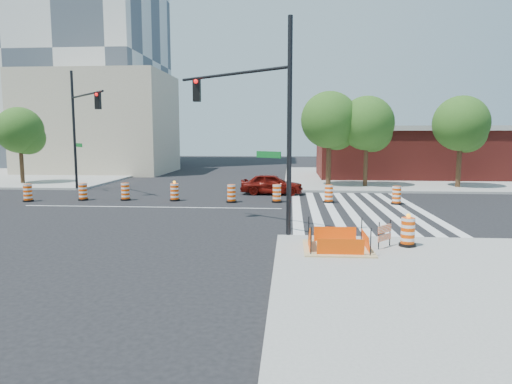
# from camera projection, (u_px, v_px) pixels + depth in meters

# --- Properties ---
(ground) EXTENTS (120.00, 120.00, 0.00)m
(ground) POSITION_uv_depth(u_px,v_px,m) (151.00, 207.00, 24.44)
(ground) COLOR black
(ground) RESTS_ON ground
(sidewalk_ne) EXTENTS (22.00, 22.00, 0.15)m
(sidewalk_ne) POSITION_uv_depth(u_px,v_px,m) (408.00, 177.00, 40.88)
(sidewalk_ne) COLOR gray
(sidewalk_ne) RESTS_ON ground
(sidewalk_nw) EXTENTS (22.00, 22.00, 0.15)m
(sidewalk_nw) POSITION_uv_depth(u_px,v_px,m) (24.00, 175.00, 43.60)
(sidewalk_nw) COLOR gray
(sidewalk_nw) RESTS_ON ground
(crosswalk_east) EXTENTS (6.75, 13.50, 0.01)m
(crosswalk_east) POSITION_uv_depth(u_px,v_px,m) (358.00, 209.00, 23.61)
(crosswalk_east) COLOR silver
(crosswalk_east) RESTS_ON ground
(lane_centerline) EXTENTS (14.00, 0.12, 0.01)m
(lane_centerline) POSITION_uv_depth(u_px,v_px,m) (151.00, 207.00, 24.44)
(lane_centerline) COLOR silver
(lane_centerline) RESTS_ON ground
(excavation_pit) EXTENTS (2.20, 2.20, 0.90)m
(excavation_pit) POSITION_uv_depth(u_px,v_px,m) (337.00, 247.00, 14.83)
(excavation_pit) COLOR tan
(excavation_pit) RESTS_ON ground
(brick_storefront) EXTENTS (16.50, 8.50, 4.60)m
(brick_storefront) POSITION_uv_depth(u_px,v_px,m) (409.00, 152.00, 40.60)
(brick_storefront) COLOR maroon
(brick_storefront) RESTS_ON ground
(beige_midrise) EXTENTS (14.00, 10.00, 10.00)m
(beige_midrise) POSITION_uv_depth(u_px,v_px,m) (100.00, 124.00, 46.49)
(beige_midrise) COLOR tan
(beige_midrise) RESTS_ON ground
(red_coupe) EXTENTS (4.11, 1.86, 1.37)m
(red_coupe) POSITION_uv_depth(u_px,v_px,m) (272.00, 184.00, 29.61)
(red_coupe) COLOR #580C07
(red_coupe) RESTS_ON ground
(signal_pole_se) EXTENTS (4.83, 3.70, 7.87)m
(signal_pole_se) POSITION_uv_depth(u_px,v_px,m) (255.00, 109.00, 17.48)
(signal_pole_se) COLOR black
(signal_pole_se) RESTS_ON ground
(signal_pole_nw) EXTENTS (4.16, 4.62, 8.04)m
(signal_pole_nw) POSITION_uv_depth(u_px,v_px,m) (81.00, 118.00, 30.03)
(signal_pole_nw) COLOR black
(signal_pole_nw) RESTS_ON ground
(pit_drum) EXTENTS (0.56, 0.56, 1.11)m
(pit_drum) POSITION_uv_depth(u_px,v_px,m) (408.00, 233.00, 15.17)
(pit_drum) COLOR black
(pit_drum) RESTS_ON ground
(barricade) EXTENTS (0.54, 0.59, 0.90)m
(barricade) POSITION_uv_depth(u_px,v_px,m) (385.00, 233.00, 14.97)
(barricade) COLOR #F34805
(barricade) RESTS_ON ground
(tree_north_b) EXTENTS (3.52, 3.51, 5.97)m
(tree_north_b) POSITION_uv_depth(u_px,v_px,m) (21.00, 133.00, 34.88)
(tree_north_b) COLOR #382314
(tree_north_b) RESTS_ON ground
(tree_north_c) EXTENTS (4.12, 4.12, 7.00)m
(tree_north_c) POSITION_uv_depth(u_px,v_px,m) (330.00, 123.00, 33.05)
(tree_north_c) COLOR #382314
(tree_north_c) RESTS_ON ground
(tree_north_d) EXTENTS (3.91, 3.91, 6.64)m
(tree_north_d) POSITION_uv_depth(u_px,v_px,m) (367.00, 126.00, 32.82)
(tree_north_d) COLOR #382314
(tree_north_d) RESTS_ON ground
(tree_north_e) EXTENTS (3.89, 3.88, 6.60)m
(tree_north_e) POSITION_uv_depth(u_px,v_px,m) (461.00, 127.00, 32.16)
(tree_north_e) COLOR #382314
(tree_north_e) RESTS_ON ground
(median_drum_1) EXTENTS (0.60, 0.60, 1.02)m
(median_drum_1) POSITION_uv_depth(u_px,v_px,m) (28.00, 193.00, 26.42)
(median_drum_1) COLOR black
(median_drum_1) RESTS_ON ground
(median_drum_2) EXTENTS (0.60, 0.60, 1.02)m
(median_drum_2) POSITION_uv_depth(u_px,v_px,m) (83.00, 192.00, 26.92)
(median_drum_2) COLOR black
(median_drum_2) RESTS_ON ground
(median_drum_3) EXTENTS (0.60, 0.60, 1.02)m
(median_drum_3) POSITION_uv_depth(u_px,v_px,m) (125.00, 192.00, 26.93)
(median_drum_3) COLOR black
(median_drum_3) RESTS_ON ground
(median_drum_4) EXTENTS (0.60, 0.60, 1.18)m
(median_drum_4) POSITION_uv_depth(u_px,v_px,m) (175.00, 193.00, 26.73)
(median_drum_4) COLOR black
(median_drum_4) RESTS_ON ground
(median_drum_5) EXTENTS (0.60, 0.60, 1.02)m
(median_drum_5) POSITION_uv_depth(u_px,v_px,m) (231.00, 194.00, 26.10)
(median_drum_5) COLOR black
(median_drum_5) RESTS_ON ground
(median_drum_6) EXTENTS (0.60, 0.60, 1.02)m
(median_drum_6) POSITION_uv_depth(u_px,v_px,m) (277.00, 194.00, 26.13)
(median_drum_6) COLOR black
(median_drum_6) RESTS_ON ground
(median_drum_7) EXTENTS (0.60, 0.60, 1.02)m
(median_drum_7) POSITION_uv_depth(u_px,v_px,m) (329.00, 194.00, 25.97)
(median_drum_7) COLOR black
(median_drum_7) RESTS_ON ground
(median_drum_8) EXTENTS (0.60, 0.60, 1.02)m
(median_drum_8) POSITION_uv_depth(u_px,v_px,m) (397.00, 196.00, 25.30)
(median_drum_8) COLOR black
(median_drum_8) RESTS_ON ground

